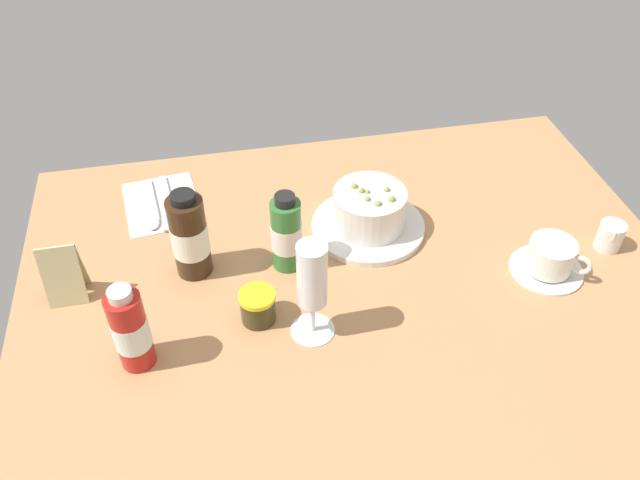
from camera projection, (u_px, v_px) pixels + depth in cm
name	position (u px, v px, depth cm)	size (l,w,h in cm)	color
ground_plane	(355.00, 287.00, 107.28)	(110.00, 84.00, 3.00)	#B27F51
porridge_bowl	(369.00, 212.00, 113.38)	(20.34, 20.34, 9.03)	silver
cutlery_setting	(161.00, 204.00, 120.85)	(15.24, 18.43, 0.90)	silver
coffee_cup	(550.00, 258.00, 106.06)	(12.17, 12.17, 6.09)	silver
creamer_jug	(610.00, 236.00, 110.64)	(4.42, 5.31, 5.59)	silver
wine_glass	(312.00, 281.00, 91.08)	(6.78, 6.78, 17.36)	white
jam_jar	(258.00, 306.00, 98.28)	(5.68, 5.68, 5.43)	#363219
sauce_bottle_green	(286.00, 234.00, 104.81)	(5.16, 5.16, 14.64)	#337233
sauce_bottle_red	(131.00, 330.00, 89.52)	(5.15, 5.15, 14.77)	#B21E19
sauce_bottle_brown	(190.00, 236.00, 103.26)	(6.09, 6.09, 16.00)	#382314
menu_card	(63.00, 272.00, 100.34)	(6.00, 4.93, 10.55)	tan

